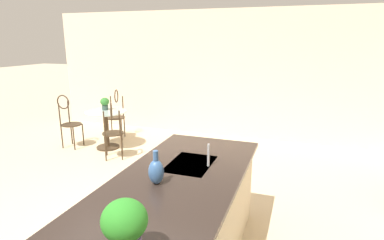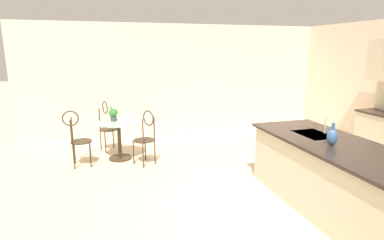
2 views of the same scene
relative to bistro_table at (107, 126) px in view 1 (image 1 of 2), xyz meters
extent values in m
cube|color=beige|center=(-1.65, 1.73, 0.90)|extent=(0.12, 7.80, 2.70)
cube|color=beige|center=(2.91, 2.58, -0.01)|extent=(2.70, 0.96, 0.88)
cube|color=#2D231E|center=(2.91, 2.58, 0.45)|extent=(2.80, 1.06, 0.04)
cube|color=#B2B5BA|center=(2.36, 2.58, 0.46)|extent=(0.56, 0.40, 0.03)
cylinder|color=#3D2D1E|center=(0.00, 0.00, -0.43)|extent=(0.44, 0.44, 0.03)
cylinder|color=#3D2D1E|center=(0.00, 0.00, -0.07)|extent=(0.07, 0.07, 0.69)
cylinder|color=#B2C6C1|center=(0.00, 0.00, 0.29)|extent=(0.80, 0.80, 0.01)
cylinder|color=#3D2D1E|center=(0.03, -0.55, -0.22)|extent=(0.02, 0.02, 0.45)
cylinder|color=#3D2D1E|center=(0.31, -0.54, -0.22)|extent=(0.02, 0.02, 0.45)
cylinder|color=#3D2D1E|center=(0.03, -0.83, -0.22)|extent=(0.02, 0.02, 0.45)
cylinder|color=#3D2D1E|center=(0.31, -0.82, -0.22)|extent=(0.02, 0.02, 0.45)
cylinder|color=#3D2D1E|center=(0.17, -0.69, 0.01)|extent=(0.39, 0.39, 0.02)
cylinder|color=#3D2D1E|center=(0.04, -0.84, 0.23)|extent=(0.02, 0.02, 0.45)
cylinder|color=#3D2D1E|center=(0.30, -0.83, 0.23)|extent=(0.02, 0.02, 0.45)
torus|color=#3D2D1E|center=(0.17, -0.84, 0.45)|extent=(0.03, 0.28, 0.28)
cylinder|color=#3D2D1E|center=(-0.52, 0.00, -0.22)|extent=(0.03, 0.03, 0.45)
cylinder|color=#3D2D1E|center=(-0.43, -0.26, -0.22)|extent=(0.03, 0.03, 0.45)
cylinder|color=#3D2D1E|center=(-0.78, -0.09, -0.22)|extent=(0.03, 0.03, 0.45)
cylinder|color=#3D2D1E|center=(-0.69, -0.35, -0.22)|extent=(0.03, 0.03, 0.45)
cylinder|color=#3D2D1E|center=(-0.60, -0.18, 0.01)|extent=(0.48, 0.48, 0.02)
cylinder|color=#3D2D1E|center=(-0.79, -0.10, 0.23)|extent=(0.03, 0.03, 0.45)
cylinder|color=#3D2D1E|center=(-0.70, -0.35, 0.23)|extent=(0.03, 0.03, 0.45)
torus|color=#3D2D1E|center=(-0.75, -0.22, 0.45)|extent=(0.28, 0.11, 0.28)
cylinder|color=#3D2D1E|center=(0.37, 0.22, -0.22)|extent=(0.03, 0.03, 0.45)
cylinder|color=#3D2D1E|center=(0.22, 0.46, -0.22)|extent=(0.03, 0.03, 0.45)
cylinder|color=#3D2D1E|center=(0.61, 0.37, -0.22)|extent=(0.03, 0.03, 0.45)
cylinder|color=#3D2D1E|center=(0.46, 0.61, -0.22)|extent=(0.03, 0.03, 0.45)
cylinder|color=#3D2D1E|center=(0.42, 0.42, 0.01)|extent=(0.52, 0.52, 0.02)
cylinder|color=#3D2D1E|center=(0.61, 0.38, 0.23)|extent=(0.03, 0.03, 0.45)
cylinder|color=#3D2D1E|center=(0.48, 0.61, 0.23)|extent=(0.03, 0.03, 0.45)
torus|color=#3D2D1E|center=(0.54, 0.49, 0.45)|extent=(0.26, 0.17, 0.28)
cylinder|color=#B2B5BA|center=(2.36, 2.76, 0.58)|extent=(0.02, 0.02, 0.22)
cylinder|color=#385147|center=(-0.11, -0.08, 0.34)|extent=(0.12, 0.12, 0.09)
ellipsoid|color=#367F34|center=(-0.11, -0.08, 0.46)|extent=(0.17, 0.17, 0.16)
ellipsoid|color=#2D8D29|center=(3.76, 2.70, 0.71)|extent=(0.25, 0.25, 0.23)
ellipsoid|color=#386099|center=(2.86, 2.45, 0.58)|extent=(0.13, 0.13, 0.21)
cylinder|color=#386099|center=(2.86, 2.45, 0.72)|extent=(0.04, 0.04, 0.08)
camera|label=1|loc=(5.04, 3.53, 1.64)|focal=29.57mm
camera|label=2|loc=(5.94, -0.30, 1.65)|focal=29.06mm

